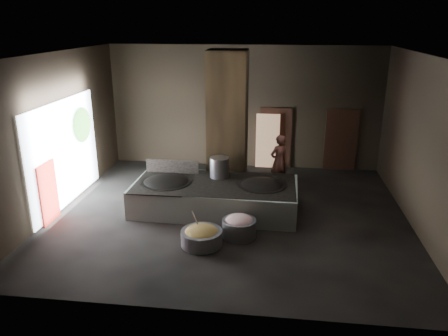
# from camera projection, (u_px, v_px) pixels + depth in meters

# --- Properties ---
(floor) EXTENTS (10.00, 9.00, 0.10)m
(floor) POSITION_uv_depth(u_px,v_px,m) (230.00, 215.00, 12.66)
(floor) COLOR black
(floor) RESTS_ON ground
(ceiling) EXTENTS (10.00, 9.00, 0.10)m
(ceiling) POSITION_uv_depth(u_px,v_px,m) (231.00, 52.00, 11.18)
(ceiling) COLOR black
(ceiling) RESTS_ON back_wall
(back_wall) EXTENTS (10.00, 0.10, 4.50)m
(back_wall) POSITION_uv_depth(u_px,v_px,m) (244.00, 107.00, 16.19)
(back_wall) COLOR black
(back_wall) RESTS_ON ground
(front_wall) EXTENTS (10.00, 0.10, 4.50)m
(front_wall) POSITION_uv_depth(u_px,v_px,m) (201.00, 206.00, 7.65)
(front_wall) COLOR black
(front_wall) RESTS_ON ground
(left_wall) EXTENTS (0.10, 9.00, 4.50)m
(left_wall) POSITION_uv_depth(u_px,v_px,m) (56.00, 133.00, 12.52)
(left_wall) COLOR black
(left_wall) RESTS_ON ground
(right_wall) EXTENTS (0.10, 9.00, 4.50)m
(right_wall) POSITION_uv_depth(u_px,v_px,m) (423.00, 145.00, 11.32)
(right_wall) COLOR black
(right_wall) RESTS_ON ground
(pillar) EXTENTS (1.20, 1.20, 4.50)m
(pillar) POSITION_uv_depth(u_px,v_px,m) (228.00, 123.00, 13.74)
(pillar) COLOR black
(pillar) RESTS_ON ground
(hearth_platform) EXTENTS (4.80, 2.40, 0.82)m
(hearth_platform) POSITION_uv_depth(u_px,v_px,m) (215.00, 196.00, 12.82)
(hearth_platform) COLOR silver
(hearth_platform) RESTS_ON ground
(platform_cap) EXTENTS (4.63, 2.22, 0.03)m
(platform_cap) POSITION_uv_depth(u_px,v_px,m) (215.00, 184.00, 12.69)
(platform_cap) COLOR black
(platform_cap) RESTS_ON hearth_platform
(wok_left) EXTENTS (1.49, 1.49, 0.41)m
(wok_left) POSITION_uv_depth(u_px,v_px,m) (166.00, 184.00, 12.84)
(wok_left) COLOR black
(wok_left) RESTS_ON hearth_platform
(wok_left_rim) EXTENTS (1.52, 1.52, 0.05)m
(wok_left_rim) POSITION_uv_depth(u_px,v_px,m) (166.00, 182.00, 12.81)
(wok_left_rim) COLOR black
(wok_left_rim) RESTS_ON hearth_platform
(wok_right) EXTENTS (1.39, 1.39, 0.39)m
(wok_right) POSITION_uv_depth(u_px,v_px,m) (262.00, 187.00, 12.60)
(wok_right) COLOR black
(wok_right) RESTS_ON hearth_platform
(wok_right_rim) EXTENTS (1.42, 1.42, 0.05)m
(wok_right_rim) POSITION_uv_depth(u_px,v_px,m) (262.00, 185.00, 12.58)
(wok_right_rim) COLOR black
(wok_right_rim) RESTS_ON hearth_platform
(stock_pot) EXTENTS (0.58, 0.58, 0.62)m
(stock_pot) POSITION_uv_depth(u_px,v_px,m) (219.00, 167.00, 13.10)
(stock_pot) COLOR #A1A2A8
(stock_pot) RESTS_ON hearth_platform
(splash_guard) EXTENTS (1.65, 0.11, 0.41)m
(splash_guard) POSITION_uv_depth(u_px,v_px,m) (172.00, 166.00, 13.50)
(splash_guard) COLOR black
(splash_guard) RESTS_ON hearth_platform
(cook) EXTENTS (0.78, 0.73, 1.80)m
(cook) POSITION_uv_depth(u_px,v_px,m) (279.00, 161.00, 14.39)
(cook) COLOR #9A5B4E
(cook) RESTS_ON ground
(veg_basin) EXTENTS (1.13, 1.13, 0.38)m
(veg_basin) POSITION_uv_depth(u_px,v_px,m) (202.00, 238.00, 10.86)
(veg_basin) COLOR slate
(veg_basin) RESTS_ON ground
(veg_fill) EXTENTS (0.85, 0.85, 0.26)m
(veg_fill) POSITION_uv_depth(u_px,v_px,m) (201.00, 232.00, 10.81)
(veg_fill) COLOR olive
(veg_fill) RESTS_ON veg_basin
(ladle) EXTENTS (0.17, 0.40, 0.74)m
(ladle) POSITION_uv_depth(u_px,v_px,m) (196.00, 222.00, 10.91)
(ladle) COLOR #A1A2A8
(ladle) RESTS_ON veg_basin
(meat_basin) EXTENTS (0.98, 0.98, 0.48)m
(meat_basin) POSITION_uv_depth(u_px,v_px,m) (239.00, 228.00, 11.26)
(meat_basin) COLOR slate
(meat_basin) RESTS_ON ground
(meat_fill) EXTENTS (0.72, 0.72, 0.28)m
(meat_fill) POSITION_uv_depth(u_px,v_px,m) (239.00, 221.00, 11.19)
(meat_fill) COLOR #CC7A7B
(meat_fill) RESTS_ON meat_basin
(doorway_near) EXTENTS (1.18, 0.08, 2.38)m
(doorway_near) POSITION_uv_depth(u_px,v_px,m) (275.00, 139.00, 16.33)
(doorway_near) COLOR black
(doorway_near) RESTS_ON ground
(doorway_near_glow) EXTENTS (0.87, 0.04, 2.05)m
(doorway_near_glow) POSITION_uv_depth(u_px,v_px,m) (268.00, 141.00, 16.24)
(doorway_near_glow) COLOR #8C6647
(doorway_near_glow) RESTS_ON ground
(doorway_far) EXTENTS (1.18, 0.08, 2.38)m
(doorway_far) POSITION_uv_depth(u_px,v_px,m) (341.00, 141.00, 16.04)
(doorway_far) COLOR black
(doorway_far) RESTS_ON ground
(doorway_far_glow) EXTENTS (0.85, 0.04, 2.01)m
(doorway_far_glow) POSITION_uv_depth(u_px,v_px,m) (340.00, 142.00, 16.16)
(doorway_far_glow) COLOR #8C6647
(doorway_far_glow) RESTS_ON ground
(left_opening) EXTENTS (0.04, 4.20, 3.10)m
(left_opening) POSITION_uv_depth(u_px,v_px,m) (65.00, 153.00, 12.91)
(left_opening) COLOR white
(left_opening) RESTS_ON ground
(pavilion_sliver) EXTENTS (0.05, 0.90, 1.70)m
(pavilion_sliver) POSITION_uv_depth(u_px,v_px,m) (48.00, 193.00, 11.92)
(pavilion_sliver) COLOR maroon
(pavilion_sliver) RESTS_ON ground
(tree_silhouette) EXTENTS (0.28, 1.10, 1.10)m
(tree_silhouette) POSITION_uv_depth(u_px,v_px,m) (82.00, 125.00, 13.73)
(tree_silhouette) COLOR #194714
(tree_silhouette) RESTS_ON left_opening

